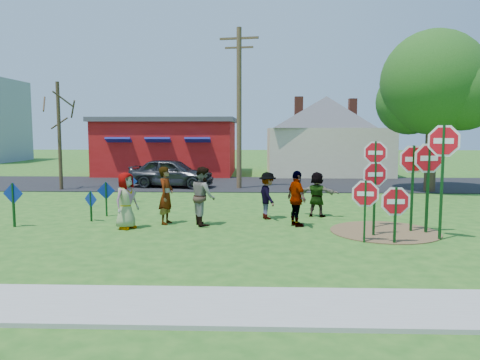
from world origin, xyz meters
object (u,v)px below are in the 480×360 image
at_px(stop_sign_a, 365,198).
at_px(utility_pole, 239,105).
at_px(suv, 171,173).
at_px(leafy_tree, 436,88).
at_px(person_b, 166,195).
at_px(person_a, 126,201).
at_px(stop_sign_b, 375,162).
at_px(stop_sign_c, 443,155).
at_px(stop_sign_d, 413,166).

distance_m(stop_sign_a, utility_pole, 12.72).
bearing_deg(suv, leafy_tree, -85.19).
xyz_separation_m(person_b, utility_pole, (2.02, 9.37, 3.40)).
bearing_deg(stop_sign_a, person_a, 177.07).
bearing_deg(stop_sign_b, person_a, -165.16).
relative_size(stop_sign_b, stop_sign_c, 0.85).
bearing_deg(person_a, stop_sign_c, -67.29).
relative_size(stop_sign_b, suv, 0.63).
height_order(stop_sign_b, leafy_tree, leafy_tree).
xyz_separation_m(utility_pole, leafy_tree, (9.60, -0.96, 0.74)).
relative_size(person_a, suv, 0.39).
bearing_deg(suv, stop_sign_c, -130.23).
height_order(stop_sign_a, stop_sign_d, stop_sign_d).
xyz_separation_m(stop_sign_c, person_a, (-9.09, 1.18, -1.48)).
height_order(stop_sign_d, person_b, stop_sign_d).
bearing_deg(stop_sign_b, leafy_tree, 72.39).
bearing_deg(utility_pole, stop_sign_b, -65.14).
distance_m(stop_sign_a, stop_sign_d, 2.33).
distance_m(stop_sign_d, person_a, 8.71).
height_order(person_b, utility_pole, utility_pole).
relative_size(suv, leafy_tree, 0.57).
distance_m(stop_sign_a, person_b, 6.31).
relative_size(stop_sign_b, leafy_tree, 0.36).
bearing_deg(person_a, stop_sign_a, -72.52).
bearing_deg(person_b, utility_pole, -2.44).
bearing_deg(stop_sign_d, utility_pole, 118.53).
xyz_separation_m(stop_sign_d, leafy_tree, (4.07, 9.36, 3.11)).
bearing_deg(stop_sign_b, stop_sign_c, -34.65).
distance_m(stop_sign_c, person_a, 9.29).
height_order(person_a, person_b, person_b).
height_order(stop_sign_b, suv, stop_sign_b).
height_order(stop_sign_a, person_a, stop_sign_a).
relative_size(person_a, leafy_tree, 0.22).
height_order(stop_sign_b, utility_pole, utility_pole).
relative_size(stop_sign_a, person_a, 1.04).
bearing_deg(leafy_tree, stop_sign_b, -119.75).
distance_m(suv, leafy_tree, 13.95).
bearing_deg(stop_sign_a, stop_sign_d, 49.01).
xyz_separation_m(stop_sign_b, leafy_tree, (5.06, 8.85, 3.00)).
distance_m(person_b, leafy_tree, 14.93).
relative_size(stop_sign_a, person_b, 0.98).
xyz_separation_m(person_a, person_b, (1.09, 0.80, 0.06)).
bearing_deg(suv, stop_sign_d, -129.02).
distance_m(stop_sign_c, stop_sign_d, 1.19).
bearing_deg(stop_sign_a, leafy_tree, 71.44).
xyz_separation_m(stop_sign_c, person_b, (-8.01, 1.97, -1.42)).
bearing_deg(stop_sign_c, suv, 166.01).
xyz_separation_m(stop_sign_c, leafy_tree, (3.61, 10.39, 2.72)).
relative_size(person_a, utility_pole, 0.21).
relative_size(stop_sign_c, suv, 0.75).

